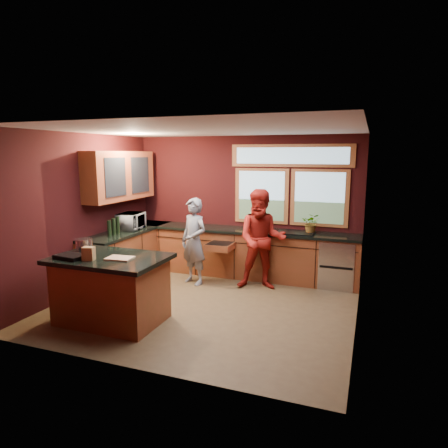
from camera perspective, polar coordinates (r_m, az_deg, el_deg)
The scene contains 14 objects.
floor at distance 6.41m, azimuth -2.69°, elevation -11.55°, with size 4.50×4.50×0.00m, color brown.
room_shell at distance 6.53m, azimuth -6.54°, elevation 5.06°, with size 4.52×4.02×2.71m.
back_counter at distance 7.72m, azimuth 3.60°, elevation -4.18°, with size 4.50×0.64×0.93m.
left_counter at distance 7.88m, azimuth -13.43°, elevation -4.14°, with size 0.64×2.30×0.93m.
island at distance 5.90m, azimuth -15.79°, elevation -8.90°, with size 1.55×1.05×0.95m.
person_grey at distance 7.26m, azimuth -4.32°, elevation -2.49°, with size 0.57×0.38×1.58m, color slate.
person_red at distance 6.98m, azimuth 5.39°, elevation -2.24°, with size 0.86×0.67×1.76m, color maroon.
microwave at distance 7.80m, azimuth -13.14°, elevation 0.38°, with size 0.57×0.38×0.31m, color #999999.
potted_plant at distance 7.40m, azimuth 12.38°, elevation 0.09°, with size 0.32×0.28×0.36m, color #999999.
paper_towel at distance 7.52m, azimuth 5.89°, elevation 0.12°, with size 0.12×0.12×0.28m, color silver.
cutting_board at distance 5.62m, azimuth -14.67°, elevation -4.74°, with size 0.35×0.25×0.02m, color #A67A55.
stock_pot at distance 6.20m, azimuth -19.34°, elevation -2.84°, with size 0.24×0.24×0.18m, color silver.
paper_bag at distance 5.65m, azimuth -18.78°, elevation -4.02°, with size 0.15×0.12×0.18m, color brown.
black_tray at distance 5.86m, azimuth -21.03°, elevation -4.33°, with size 0.40×0.28×0.05m, color black.
Camera 1 is at (2.35, -5.48, 2.35)m, focal length 32.00 mm.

